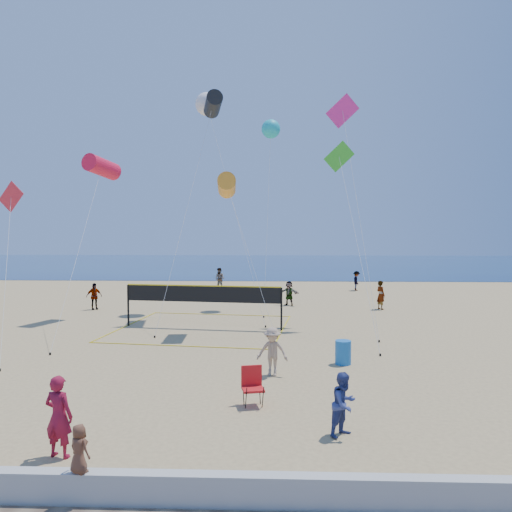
{
  "coord_description": "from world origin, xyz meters",
  "views": [
    {
      "loc": [
        1.96,
        -11.87,
        5.06
      ],
      "look_at": [
        1.44,
        2.0,
        4.34
      ],
      "focal_mm": 35.0,
      "sensor_mm": 36.0,
      "label": 1
    }
  ],
  "objects_px": {
    "camp_chair": "(252,383)",
    "volleyball_net": "(203,299)",
    "trash_barrel": "(343,352)",
    "woman": "(59,416)"
  },
  "relations": [
    {
      "from": "trash_barrel",
      "to": "volleyball_net",
      "type": "bearing_deg",
      "value": 133.21
    },
    {
      "from": "woman",
      "to": "volleyball_net",
      "type": "height_order",
      "value": "volleyball_net"
    },
    {
      "from": "camp_chair",
      "to": "trash_barrel",
      "type": "distance_m",
      "value": 5.55
    },
    {
      "from": "trash_barrel",
      "to": "camp_chair",
      "type": "bearing_deg",
      "value": -125.53
    },
    {
      "from": "woman",
      "to": "camp_chair",
      "type": "height_order",
      "value": "woman"
    },
    {
      "from": "camp_chair",
      "to": "trash_barrel",
      "type": "xyz_separation_m",
      "value": [
        3.22,
        4.51,
        -0.19
      ]
    },
    {
      "from": "woman",
      "to": "camp_chair",
      "type": "distance_m",
      "value": 5.42
    },
    {
      "from": "camp_chair",
      "to": "volleyball_net",
      "type": "relative_size",
      "value": 0.13
    },
    {
      "from": "woman",
      "to": "trash_barrel",
      "type": "height_order",
      "value": "woman"
    },
    {
      "from": "woman",
      "to": "trash_barrel",
      "type": "bearing_deg",
      "value": -119.64
    }
  ]
}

